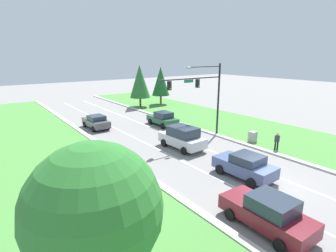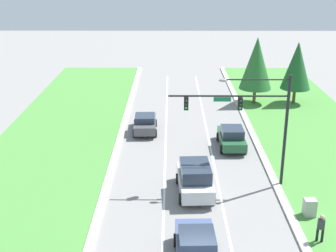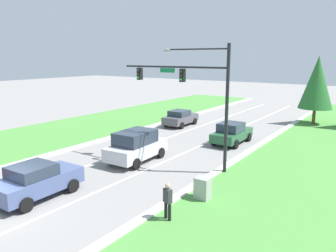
{
  "view_description": "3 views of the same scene",
  "coord_description": "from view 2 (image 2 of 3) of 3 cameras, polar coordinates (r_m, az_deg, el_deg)",
  "views": [
    {
      "loc": [
        -14.39,
        -8.85,
        8.23
      ],
      "look_at": [
        0.47,
        11.46,
        1.51
      ],
      "focal_mm": 28.0,
      "sensor_mm": 36.0,
      "label": 1
    },
    {
      "loc": [
        -1.4,
        -18.1,
        14.34
      ],
      "look_at": [
        -1.6,
        15.6,
        2.17
      ],
      "focal_mm": 50.0,
      "sensor_mm": 36.0,
      "label": 2
    },
    {
      "loc": [
        13.78,
        -7.11,
        6.78
      ],
      "look_at": [
        -0.05,
        12.84,
        1.66
      ],
      "focal_mm": 35.0,
      "sensor_mm": 36.0,
      "label": 3
    }
  ],
  "objects": [
    {
      "name": "pedestrian",
      "position": [
        26.48,
        18.12,
        -11.66
      ],
      "size": [
        0.43,
        0.33,
        1.69
      ],
      "rotation": [
        0.0,
        0.0,
        2.82
      ],
      "color": "black",
      "rests_on": "ground_plane"
    },
    {
      "name": "conifer_far_right_tree",
      "position": [
        48.48,
        10.73,
        7.53
      ],
      "size": [
        3.3,
        3.3,
        6.93
      ],
      "color": "brown",
      "rests_on": "ground_plane"
    },
    {
      "name": "slate_blue_sedan",
      "position": [
        23.91,
        3.49,
        -14.47
      ],
      "size": [
        2.26,
        4.34,
        1.72
      ],
      "rotation": [
        0.0,
        0.0,
        0.03
      ],
      "color": "#475684",
      "rests_on": "ground_plane"
    },
    {
      "name": "forest_sedan",
      "position": [
        37.61,
        7.77,
        -1.36
      ],
      "size": [
        2.09,
        4.4,
        1.71
      ],
      "rotation": [
        0.0,
        0.0,
        0.01
      ],
      "color": "#235633",
      "rests_on": "ground_plane"
    },
    {
      "name": "conifer_near_right_tree",
      "position": [
        49.4,
        15.44,
        7.13
      ],
      "size": [
        3.02,
        3.02,
        6.49
      ],
      "color": "brown",
      "rests_on": "ground_plane"
    },
    {
      "name": "graphite_sedan",
      "position": [
        40.65,
        -2.82,
        0.37
      ],
      "size": [
        2.16,
        4.28,
        1.57
      ],
      "rotation": [
        0.0,
        0.0,
        0.03
      ],
      "color": "#4C4C51",
      "rests_on": "ground_plane"
    },
    {
      "name": "silver_suv",
      "position": [
        30.07,
        3.32,
        -6.41
      ],
      "size": [
        2.42,
        4.65,
        2.06
      ],
      "rotation": [
        0.0,
        0.0,
        0.05
      ],
      "color": "silver",
      "rests_on": "ground_plane"
    },
    {
      "name": "traffic_signal_mast",
      "position": [
        30.08,
        10.23,
        1.52
      ],
      "size": [
        7.64,
        0.41,
        7.54
      ],
      "color": "black",
      "rests_on": "ground_plane"
    },
    {
      "name": "utility_cabinet",
      "position": [
        28.91,
        16.87,
        -9.54
      ],
      "size": [
        0.7,
        0.6,
        1.13
      ],
      "color": "#9E9E99",
      "rests_on": "ground_plane"
    }
  ]
}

